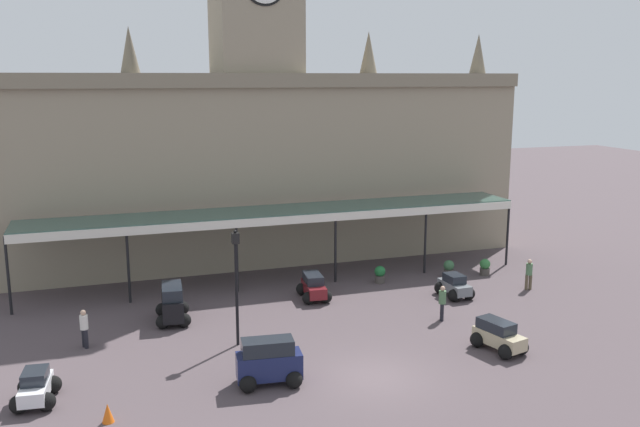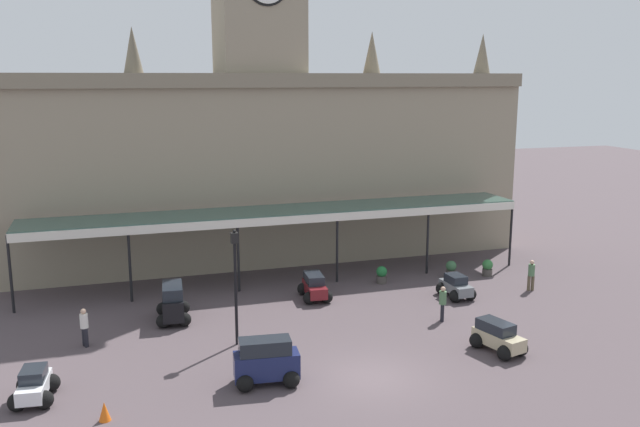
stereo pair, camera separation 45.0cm
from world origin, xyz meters
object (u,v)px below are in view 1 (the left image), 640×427
(car_beige_estate, at_px, (498,337))
(pedestrian_crossing_forecourt, at_px, (442,302))
(pedestrian_beside_cars, at_px, (84,327))
(planter_near_kerb, at_px, (449,268))
(car_maroon_estate, at_px, (314,288))
(pedestrian_near_entrance, at_px, (529,273))
(planter_by_canopy, at_px, (380,274))
(car_grey_sedan, at_px, (454,287))
(planter_forecourt_centre, at_px, (485,267))
(car_navy_van, at_px, (269,364))
(traffic_cone, at_px, (108,413))
(victorian_lamppost, at_px, (236,275))
(car_black_van, at_px, (173,305))
(car_white_sedan, at_px, (36,389))

(car_beige_estate, distance_m, pedestrian_crossing_forecourt, 3.96)
(pedestrian_beside_cars, xyz_separation_m, planter_near_kerb, (19.63, 4.30, -0.42))
(car_beige_estate, distance_m, car_maroon_estate, 10.26)
(car_beige_estate, relative_size, pedestrian_beside_cars, 1.44)
(pedestrian_near_entrance, distance_m, planter_by_canopy, 7.97)
(pedestrian_beside_cars, relative_size, planter_near_kerb, 1.74)
(car_beige_estate, relative_size, pedestrian_crossing_forecourt, 1.44)
(car_grey_sedan, height_order, planter_forecourt_centre, car_grey_sedan)
(planter_by_canopy, xyz_separation_m, planter_forecourt_centre, (6.31, -0.56, 0.00))
(pedestrian_near_entrance, relative_size, planter_near_kerb, 1.74)
(car_beige_estate, relative_size, car_grey_sedan, 1.16)
(car_navy_van, relative_size, planter_forecourt_centre, 2.59)
(car_grey_sedan, distance_m, pedestrian_beside_cars, 18.17)
(planter_near_kerb, bearing_deg, pedestrian_crossing_forecourt, -121.61)
(pedestrian_near_entrance, distance_m, planter_near_kerb, 4.53)
(car_navy_van, height_order, traffic_cone, car_navy_van)
(victorian_lamppost, bearing_deg, car_grey_sedan, 13.01)
(car_black_van, bearing_deg, car_navy_van, -71.41)
(car_black_van, xyz_separation_m, pedestrian_near_entrance, (18.64, -1.16, 0.10))
(pedestrian_near_entrance, bearing_deg, car_grey_sedan, 177.20)
(car_beige_estate, xyz_separation_m, pedestrian_crossing_forecourt, (-0.51, 3.91, 0.34))
(car_grey_sedan, height_order, planter_by_canopy, car_grey_sedan)
(pedestrian_near_entrance, xyz_separation_m, planter_forecourt_centre, (-0.76, 3.07, -0.42))
(car_black_van, bearing_deg, pedestrian_crossing_forecourt, -17.75)
(car_black_van, height_order, planter_forecourt_centre, car_black_van)
(car_white_sedan, relative_size, planter_by_canopy, 2.22)
(pedestrian_beside_cars, height_order, planter_forecourt_centre, pedestrian_beside_cars)
(car_navy_van, bearing_deg, car_maroon_estate, 62.51)
(car_grey_sedan, relative_size, pedestrian_crossing_forecourt, 1.24)
(traffic_cone, bearing_deg, planter_by_canopy, 37.62)
(car_white_sedan, relative_size, planter_near_kerb, 2.22)
(car_beige_estate, height_order, car_maroon_estate, same)
(car_maroon_estate, relative_size, traffic_cone, 3.53)
(car_maroon_estate, xyz_separation_m, traffic_cone, (-10.36, -9.91, -0.24))
(car_grey_sedan, distance_m, planter_by_canopy, 4.37)
(pedestrian_crossing_forecourt, bearing_deg, pedestrian_near_entrance, 21.89)
(car_white_sedan, xyz_separation_m, car_grey_sedan, (19.73, 5.66, 0.00))
(victorian_lamppost, height_order, traffic_cone, victorian_lamppost)
(victorian_lamppost, xyz_separation_m, planter_forecourt_centre, (15.58, 5.63, -2.62))
(car_white_sedan, xyz_separation_m, traffic_cone, (2.34, -2.23, -0.17))
(planter_by_canopy, bearing_deg, pedestrian_near_entrance, -27.20)
(pedestrian_near_entrance, distance_m, planter_forecourt_centre, 3.20)
(car_black_van, relative_size, car_white_sedan, 1.16)
(car_navy_van, distance_m, planter_near_kerb, 16.60)
(car_navy_van, distance_m, car_grey_sedan, 13.52)
(pedestrian_beside_cars, relative_size, planter_forecourt_centre, 1.74)
(car_maroon_estate, distance_m, planter_by_canopy, 4.54)
(planter_near_kerb, xyz_separation_m, planter_forecourt_centre, (2.11, -0.41, 0.00))
(car_white_sedan, relative_size, planter_forecourt_centre, 2.22)
(car_maroon_estate, bearing_deg, pedestrian_beside_cars, -164.68)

